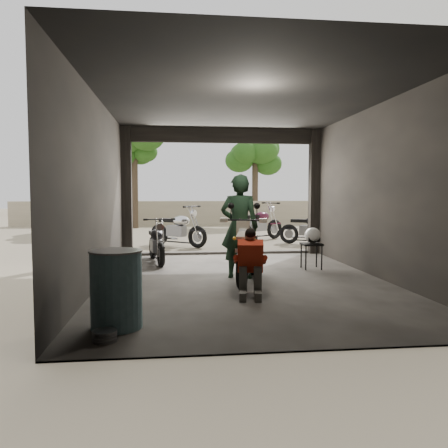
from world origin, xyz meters
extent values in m
plane|color=#7A6D56|center=(0.00, 0.00, 0.00)|extent=(80.00, 80.00, 0.00)
cube|color=#2D2B28|center=(0.00, 0.00, 0.01)|extent=(5.00, 7.00, 0.02)
plane|color=black|center=(0.00, 0.00, 3.20)|extent=(7.00, 7.00, 0.00)
cube|color=black|center=(0.00, -3.50, 1.60)|extent=(5.00, 0.02, 3.20)
cube|color=black|center=(-2.50, 0.00, 1.60)|extent=(0.02, 7.00, 3.20)
cube|color=black|center=(2.50, 0.00, 1.60)|extent=(0.02, 7.00, 3.20)
cube|color=black|center=(-2.38, 3.38, 1.60)|extent=(0.24, 0.24, 3.20)
cube|color=black|center=(2.38, 3.38, 1.60)|extent=(0.24, 0.24, 3.20)
cube|color=black|center=(0.00, 3.42, 3.02)|extent=(5.00, 0.16, 0.36)
cube|color=#2D2B28|center=(0.00, 3.50, 0.04)|extent=(5.00, 0.25, 0.08)
cube|color=gray|center=(0.00, 14.00, 0.60)|extent=(18.00, 0.30, 1.20)
cylinder|color=#382B1E|center=(-3.00, 12.50, 1.79)|extent=(0.30, 0.30, 3.58)
ellipsoid|color=#1E4C14|center=(-3.00, 12.50, 4.03)|extent=(2.20, 2.20, 3.14)
cylinder|color=#382B1E|center=(2.80, 14.00, 1.60)|extent=(0.30, 0.30, 3.20)
ellipsoid|color=#1E4C14|center=(2.80, 14.00, 3.60)|extent=(2.20, 2.20, 2.80)
imported|color=black|center=(-0.03, 0.29, 0.96)|extent=(0.79, 0.61, 1.92)
cube|color=black|center=(1.58, 1.06, 0.53)|extent=(0.40, 0.40, 0.04)
cylinder|color=black|center=(1.42, 0.89, 0.26)|extent=(0.03, 0.03, 0.53)
cylinder|color=black|center=(1.75, 0.89, 0.26)|extent=(0.03, 0.03, 0.53)
cylinder|color=black|center=(1.42, 1.22, 0.26)|extent=(0.03, 0.03, 0.53)
cylinder|color=black|center=(1.75, 1.22, 0.26)|extent=(0.03, 0.03, 0.53)
ellipsoid|color=white|center=(1.62, 1.10, 0.71)|extent=(0.34, 0.35, 0.32)
cylinder|color=#456B75|center=(-1.88, -2.53, 0.46)|extent=(0.75, 0.75, 0.91)
cylinder|color=black|center=(3.19, 3.34, 1.07)|extent=(0.08, 0.08, 2.15)
cylinder|color=silver|center=(3.19, 3.32, 1.95)|extent=(0.78, 0.03, 0.78)
camera|label=1|loc=(-1.21, -7.59, 1.57)|focal=35.00mm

